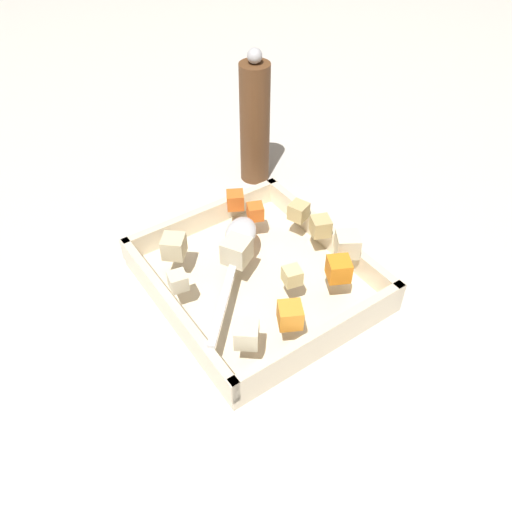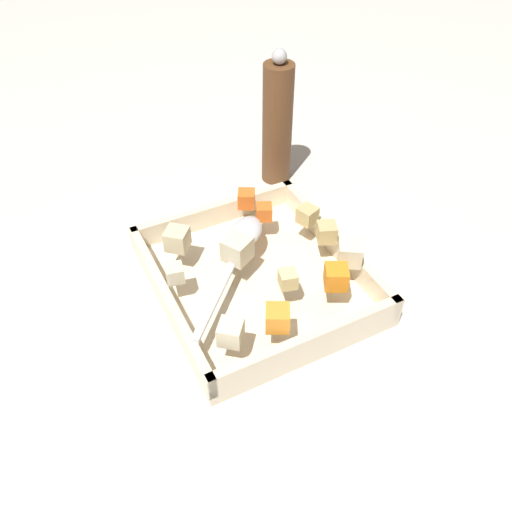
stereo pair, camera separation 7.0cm
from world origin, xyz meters
TOP-DOWN VIEW (x-y plane):
  - ground_plane at (0.00, 0.00)m, footprint 4.00×4.00m
  - baking_dish at (0.02, -0.00)m, footprint 0.29×0.27m
  - carrot_chunk_mid_right at (0.10, 0.07)m, footprint 0.04×0.04m
  - carrot_chunk_near_spoon at (-0.10, 0.04)m, footprint 0.03×0.03m
  - carrot_chunk_far_right at (0.13, -0.03)m, footprint 0.04×0.04m
  - carrot_chunk_heap_top at (-0.06, 0.05)m, footprint 0.03×0.03m
  - potato_chunk_near_left at (0.12, -0.09)m, footprint 0.04×0.04m
  - potato_chunk_corner_nw at (-0.06, -0.09)m, footprint 0.04×0.04m
  - potato_chunk_center at (0.07, 0.11)m, footprint 0.04×0.04m
  - potato_chunk_front_center at (-0.02, 0.10)m, footprint 0.03×0.03m
  - potato_chunk_back_center at (0.08, 0.01)m, footprint 0.03×0.03m
  - potato_chunk_mid_left at (0.02, 0.11)m, footprint 0.03×0.03m
  - parsnip_chunk_heap_side at (0.00, -0.02)m, footprint 0.05×0.05m
  - parsnip_chunk_corner_se at (-0.00, -0.11)m, footprint 0.03×0.03m
  - serving_spoon at (-0.02, -0.00)m, footprint 0.19×0.18m
  - pepper_mill at (-0.21, 0.15)m, footprint 0.05×0.05m

SIDE VIEW (x-z plane):
  - ground_plane at x=0.00m, z-range 0.00..0.00m
  - baking_dish at x=0.02m, z-range -0.01..0.04m
  - serving_spoon at x=-0.02m, z-range 0.05..0.07m
  - potato_chunk_back_center at x=0.08m, z-range 0.05..0.07m
  - carrot_chunk_heap_top at x=-0.06m, z-range 0.05..0.07m
  - parsnip_chunk_corner_se at x=0.00m, z-range 0.05..0.07m
  - potato_chunk_front_center at x=-0.02m, z-range 0.05..0.08m
  - carrot_chunk_near_spoon at x=-0.10m, z-range 0.05..0.08m
  - potato_chunk_mid_left at x=0.02m, z-range 0.05..0.08m
  - potato_chunk_near_left at x=0.12m, z-range 0.05..0.08m
  - carrot_chunk_far_right at x=0.13m, z-range 0.05..0.08m
  - carrot_chunk_mid_right at x=0.10m, z-range 0.05..0.08m
  - potato_chunk_corner_nw at x=-0.06m, z-range 0.05..0.08m
  - potato_chunk_center at x=0.07m, z-range 0.05..0.08m
  - parsnip_chunk_heap_side at x=0.00m, z-range 0.05..0.08m
  - pepper_mill at x=-0.21m, z-range -0.01..0.22m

